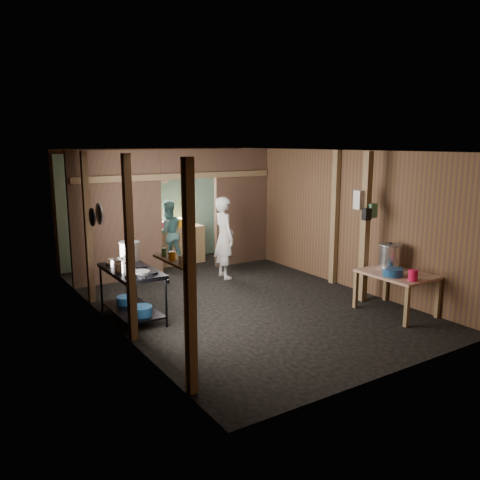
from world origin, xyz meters
TOP-DOWN VIEW (x-y plane):
  - floor at (0.00, 0.00)m, footprint 4.50×7.00m
  - ceiling at (0.00, 0.00)m, footprint 4.50×7.00m
  - wall_back at (0.00, 3.50)m, footprint 4.50×0.00m
  - wall_front at (0.00, -3.50)m, footprint 4.50×0.00m
  - wall_left at (-2.25, 0.00)m, footprint 0.00×7.00m
  - wall_right at (2.25, 0.00)m, footprint 0.00×7.00m
  - partition_left at (-1.32, 2.20)m, footprint 1.85×0.10m
  - partition_right at (1.57, 2.20)m, footprint 1.35×0.10m
  - partition_header at (0.25, 2.20)m, footprint 1.30×0.10m
  - turquoise_panel at (0.00, 3.44)m, footprint 4.40×0.06m
  - back_counter at (0.30, 2.95)m, footprint 1.20×0.50m
  - wall_clock at (0.25, 3.40)m, footprint 0.20×0.03m
  - post_left_a at (-2.18, -2.60)m, footprint 0.10×0.12m
  - post_left_b at (-2.18, -0.80)m, footprint 0.10×0.12m
  - post_left_c at (-2.18, 1.20)m, footprint 0.10×0.12m
  - post_right at (2.18, -0.20)m, footprint 0.10×0.12m
  - post_free at (1.85, -1.30)m, footprint 0.12×0.12m
  - cross_beam at (0.00, 2.15)m, footprint 4.40×0.12m
  - pan_lid_big at (-2.21, 0.40)m, footprint 0.03×0.34m
  - pan_lid_small at (-2.21, 0.80)m, footprint 0.03×0.30m
  - wall_shelf at (-2.15, -2.10)m, footprint 0.14×0.80m
  - jar_white at (-2.15, -2.35)m, footprint 0.07×0.07m
  - jar_yellow at (-2.15, -2.10)m, footprint 0.08×0.08m
  - jar_green at (-2.15, -1.88)m, footprint 0.06×0.06m
  - bag_white at (1.80, -1.22)m, footprint 0.22×0.15m
  - bag_green at (1.92, -1.36)m, footprint 0.16×0.12m
  - bag_black at (1.78, -1.38)m, footprint 0.14×0.10m
  - gas_range at (-1.88, 0.00)m, footprint 0.70×1.37m
  - prep_table at (1.83, -2.04)m, footprint 0.82×1.13m
  - stove_pot_large at (-1.71, 0.51)m, footprint 0.35×0.35m
  - stove_pot_med at (-2.05, -0.09)m, footprint 0.33×0.33m
  - stove_saucepan at (-2.05, 0.37)m, footprint 0.21×0.21m
  - frying_pan at (-1.88, -0.37)m, footprint 0.44×0.58m
  - blue_tub_front at (-1.88, -0.35)m, footprint 0.34×0.34m
  - blue_tub_back at (-1.88, 0.31)m, footprint 0.30×0.30m
  - stock_pot at (1.96, -1.77)m, footprint 0.41×0.41m
  - wash_basin at (1.63, -2.13)m, footprint 0.33×0.33m
  - pink_bucket at (1.67, -2.48)m, footprint 0.19×0.19m
  - knife at (1.74, -2.47)m, footprint 0.30×0.04m
  - yellow_tub at (0.44, 2.95)m, footprint 0.34×0.34m
  - red_cup at (-0.03, 2.95)m, footprint 0.13×0.13m
  - cook at (0.59, 1.31)m, footprint 0.47×0.65m
  - worker_back at (0.05, 2.87)m, footprint 0.75×0.60m

SIDE VIEW (x-z plane):
  - floor at x=0.00m, z-range 0.00..0.00m
  - blue_tub_back at x=-1.88m, z-range 0.16..0.28m
  - blue_tub_front at x=-1.88m, z-range 0.16..0.30m
  - prep_table at x=1.83m, z-range 0.00..0.67m
  - gas_range at x=-1.88m, z-range 0.00..0.81m
  - back_counter at x=0.30m, z-range 0.00..0.85m
  - knife at x=1.74m, z-range 0.67..0.68m
  - wash_basin at x=1.63m, z-range 0.67..0.79m
  - worker_back at x=0.05m, z-range 0.00..1.47m
  - pink_bucket at x=1.67m, z-range 0.67..0.84m
  - frying_pan at x=-1.88m, z-range 0.80..0.87m
  - cook at x=0.59m, z-range 0.00..1.67m
  - stove_saucepan at x=-2.05m, z-range 0.81..0.91m
  - stock_pot at x=1.96m, z-range 0.65..1.08m
  - stove_pot_med at x=-2.05m, z-range 0.79..1.01m
  - red_cup at x=-0.03m, z-range 0.85..1.00m
  - yellow_tub at x=0.44m, z-range 0.85..1.04m
  - stove_pot_large at x=-1.71m, z-range 0.79..1.14m
  - turquoise_panel at x=0.00m, z-range 0.00..2.50m
  - wall_back at x=0.00m, z-range 0.00..2.60m
  - wall_front at x=0.00m, z-range 0.00..2.60m
  - wall_left at x=-2.25m, z-range 0.00..2.60m
  - wall_right at x=2.25m, z-range 0.00..2.60m
  - partition_left at x=-1.32m, z-range 0.00..2.60m
  - partition_right at x=1.57m, z-range 0.00..2.60m
  - post_left_a at x=-2.18m, z-range 0.00..2.60m
  - post_left_b at x=-2.18m, z-range 0.00..2.60m
  - post_left_c at x=-2.18m, z-range 0.00..2.60m
  - post_right at x=2.18m, z-range 0.00..2.60m
  - post_free at x=1.85m, z-range 0.00..2.60m
  - wall_shelf at x=-2.15m, z-range 1.39..1.41m
  - jar_white at x=-2.15m, z-range 1.42..1.52m
  - jar_yellow at x=-2.15m, z-range 1.42..1.52m
  - jar_green at x=-2.15m, z-range 1.42..1.52m
  - pan_lid_small at x=-2.21m, z-range 1.40..1.70m
  - bag_black at x=1.78m, z-range 1.45..1.65m
  - bag_green at x=1.92m, z-range 1.48..1.72m
  - pan_lid_big at x=-2.21m, z-range 1.48..1.82m
  - bag_white at x=1.80m, z-range 1.62..1.94m
  - wall_clock at x=0.25m, z-range 1.80..2.00m
  - cross_beam at x=0.00m, z-range 1.99..2.11m
  - partition_header at x=0.25m, z-range 2.00..2.60m
  - ceiling at x=0.00m, z-range 2.60..2.60m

